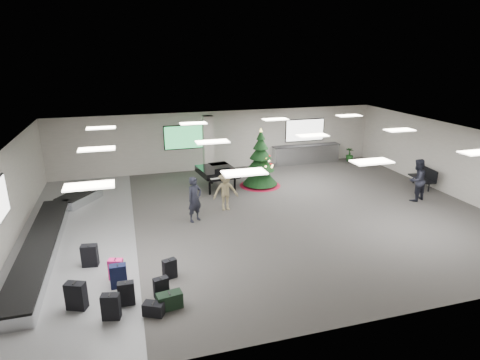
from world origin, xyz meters
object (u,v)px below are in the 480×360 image
object	(u,v)px
traveler_b	(226,191)
service_counter	(306,154)
christmas_tree	(260,166)
traveler_a	(195,199)
bench	(424,176)
potted_plant_right	(350,154)
pink_suitcase	(116,269)
traveler_bench	(417,180)
baggage_carousel	(50,235)
potted_plant_left	(264,164)
grand_piano	(217,172)

from	to	relation	value
traveler_b	service_counter	bearing A→B (deg)	42.40
christmas_tree	traveler_a	bearing A→B (deg)	-138.75
bench	traveler_b	bearing A→B (deg)	-172.12
traveler_a	potted_plant_right	size ratio (longest dim) A/B	2.20
potted_plant_right	traveler_b	bearing A→B (deg)	-149.20
pink_suitcase	traveler_bench	bearing A→B (deg)	30.99
baggage_carousel	pink_suitcase	bearing A→B (deg)	-55.00
service_counter	traveler_b	world-z (taller)	traveler_b
service_counter	potted_plant_left	distance (m)	3.04
traveler_bench	potted_plant_right	distance (m)	6.71
service_counter	potted_plant_right	xyz separation A→B (m)	(2.72, -0.28, -0.14)
pink_suitcase	potted_plant_left	distance (m)	11.88
service_counter	potted_plant_right	distance (m)	2.73
traveler_b	potted_plant_right	distance (m)	10.47
bench	traveler_bench	bearing A→B (deg)	-131.63
service_counter	bench	bearing A→B (deg)	-57.05
baggage_carousel	potted_plant_right	xyz separation A→B (m)	(15.56, 6.45, 0.19)
traveler_b	potted_plant_right	bearing A→B (deg)	31.23
traveler_b	potted_plant_right	size ratio (longest dim) A/B	2.01
bench	traveler_b	xyz separation A→B (m)	(-9.86, -0.11, 0.26)
christmas_tree	potted_plant_right	bearing A→B (deg)	23.07
pink_suitcase	traveler_a	world-z (taller)	traveler_a
pink_suitcase	potted_plant_left	xyz separation A→B (m)	(7.72, 9.03, 0.08)
service_counter	baggage_carousel	bearing A→B (deg)	-152.33
traveler_bench	potted_plant_right	bearing A→B (deg)	-113.19
potted_plant_right	traveler_a	bearing A→B (deg)	-149.43
baggage_carousel	service_counter	world-z (taller)	service_counter
pink_suitcase	potted_plant_right	bearing A→B (deg)	53.53
christmas_tree	grand_piano	size ratio (longest dim) A/B	1.28
pink_suitcase	bench	distance (m)	14.87
baggage_carousel	service_counter	bearing A→B (deg)	27.67
service_counter	potted_plant_right	size ratio (longest dim) A/B	5.00
service_counter	potted_plant_right	world-z (taller)	service_counter
traveler_a	traveler_bench	distance (m)	9.69
christmas_tree	traveler_bench	xyz separation A→B (m)	(5.88, -3.83, -0.04)
service_counter	traveler_bench	xyz separation A→B (m)	(1.99, -6.93, 0.39)
christmas_tree	traveler_a	world-z (taller)	christmas_tree
service_counter	potted_plant_left	world-z (taller)	service_counter
pink_suitcase	traveler_bench	size ratio (longest dim) A/B	0.34
bench	pink_suitcase	bearing A→B (deg)	-155.68
traveler_a	potted_plant_left	xyz separation A→B (m)	(4.79, 5.57, -0.50)
grand_piano	traveler_bench	bearing A→B (deg)	-34.10
pink_suitcase	potted_plant_right	distance (m)	16.44
grand_piano	traveler_bench	distance (m)	8.92
baggage_carousel	traveler_a	size ratio (longest dim) A/B	5.44
baggage_carousel	christmas_tree	world-z (taller)	christmas_tree
grand_piano	traveler_bench	size ratio (longest dim) A/B	1.19
grand_piano	traveler_b	world-z (taller)	traveler_b
service_counter	traveler_bench	distance (m)	7.22
baggage_carousel	christmas_tree	xyz separation A→B (m)	(8.95, 3.64, 0.77)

